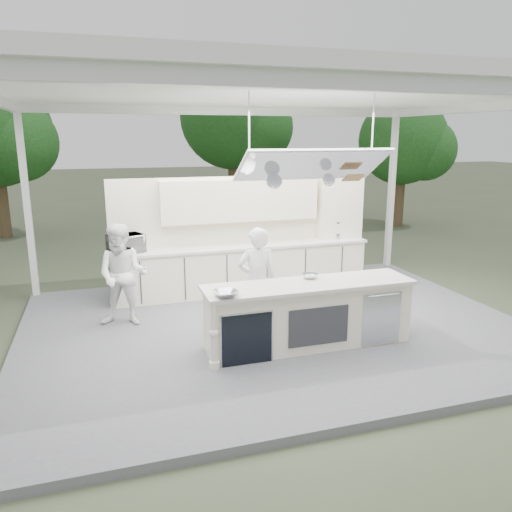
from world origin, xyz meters
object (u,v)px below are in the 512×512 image
object	(u,v)px
back_counter	(243,268)
sous_chef	(123,275)
demo_island	(307,314)
head_chef	(257,281)

from	to	relation	value
back_counter	sous_chef	size ratio (longest dim) A/B	3.04
demo_island	back_counter	bearing A→B (deg)	93.63
demo_island	head_chef	size ratio (longest dim) A/B	1.85
back_counter	head_chef	bearing A→B (deg)	-100.03
head_chef	sous_chef	distance (m)	2.18
back_counter	demo_island	bearing A→B (deg)	-86.37
demo_island	head_chef	xyz separation A→B (m)	(-0.55, 0.70, 0.36)
head_chef	back_counter	bearing A→B (deg)	-95.03
sous_chef	demo_island	bearing A→B (deg)	-15.17
back_counter	sous_chef	xyz separation A→B (m)	(-2.33, -1.14, 0.36)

